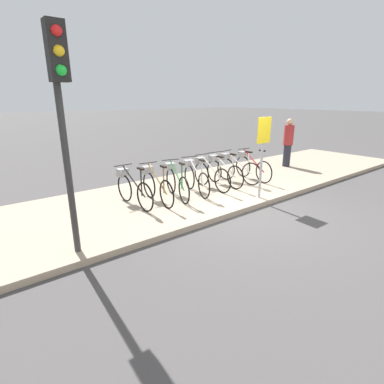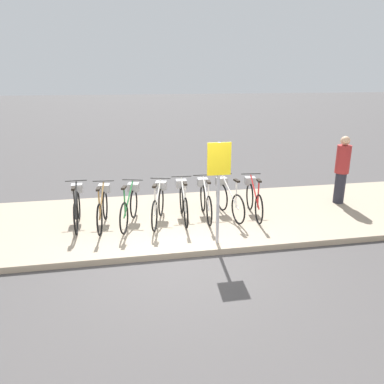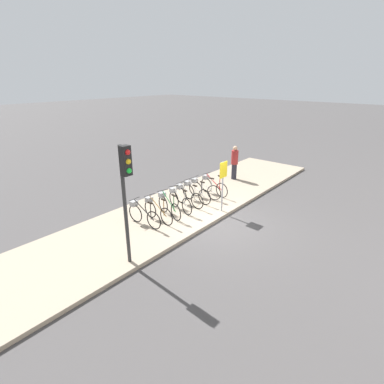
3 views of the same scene
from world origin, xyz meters
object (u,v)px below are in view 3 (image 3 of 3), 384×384
(parked_bicycle_1, at_px, (156,209))
(parked_bicycle_4, at_px, (187,195))
(parked_bicycle_0, at_px, (142,213))
(parked_bicycle_2, at_px, (168,205))
(parked_bicycle_5, at_px, (195,192))
(sign_post, at_px, (223,178))
(parked_bicycle_6, at_px, (203,188))
(parked_bicycle_7, at_px, (212,185))
(parked_bicycle_3, at_px, (179,200))
(traffic_light, at_px, (126,182))
(pedestrian, at_px, (235,162))

(parked_bicycle_1, bearing_deg, parked_bicycle_4, 1.94)
(parked_bicycle_0, distance_m, parked_bicycle_2, 1.13)
(parked_bicycle_5, bearing_deg, parked_bicycle_1, -177.76)
(parked_bicycle_4, relative_size, parked_bicycle_5, 1.00)
(sign_post, bearing_deg, parked_bicycle_1, 148.53)
(parked_bicycle_6, bearing_deg, sign_post, -113.29)
(parked_bicycle_4, distance_m, parked_bicycle_7, 1.63)
(parked_bicycle_6, bearing_deg, parked_bicycle_3, -177.29)
(parked_bicycle_1, distance_m, parked_bicycle_3, 1.20)
(parked_bicycle_1, bearing_deg, parked_bicycle_0, 166.39)
(parked_bicycle_6, bearing_deg, parked_bicycle_0, 179.02)
(sign_post, bearing_deg, traffic_light, -179.32)
(parked_bicycle_3, xyz_separation_m, sign_post, (0.99, -1.34, 0.91))
(parked_bicycle_2, relative_size, parked_bicycle_5, 0.97)
(parked_bicycle_2, relative_size, parked_bicycle_4, 0.97)
(parked_bicycle_7, bearing_deg, sign_post, -131.72)
(parked_bicycle_1, relative_size, parked_bicycle_5, 1.00)
(parked_bicycle_3, xyz_separation_m, parked_bicycle_7, (2.18, -0.01, 0.00))
(parked_bicycle_4, xyz_separation_m, traffic_light, (-4.04, -1.45, 1.97))
(parked_bicycle_0, height_order, parked_bicycle_7, same)
(parked_bicycle_0, bearing_deg, parked_bicycle_2, -7.51)
(parked_bicycle_0, xyz_separation_m, sign_post, (2.74, -1.47, 0.91))
(parked_bicycle_7, relative_size, traffic_light, 0.47)
(traffic_light, bearing_deg, parked_bicycle_2, 25.72)
(parked_bicycle_5, height_order, pedestrian, pedestrian)
(parked_bicycle_0, height_order, parked_bicycle_1, same)
(parked_bicycle_5, xyz_separation_m, traffic_light, (-4.55, -1.48, 1.97))
(parked_bicycle_1, height_order, parked_bicycle_3, same)
(parked_bicycle_4, relative_size, parked_bicycle_7, 1.00)
(parked_bicycle_3, bearing_deg, parked_bicycle_5, 4.77)
(parked_bicycle_2, relative_size, sign_post, 0.77)
(parked_bicycle_5, relative_size, parked_bicycle_7, 1.00)
(parked_bicycle_0, relative_size, parked_bicycle_6, 1.01)
(parked_bicycle_0, height_order, parked_bicycle_2, same)
(parked_bicycle_0, relative_size, parked_bicycle_1, 1.00)
(parked_bicycle_3, relative_size, sign_post, 0.77)
(parked_bicycle_3, bearing_deg, parked_bicycle_1, 179.97)
(parked_bicycle_5, distance_m, sign_post, 1.70)
(parked_bicycle_0, relative_size, traffic_light, 0.47)
(parked_bicycle_5, bearing_deg, parked_bicycle_7, -4.94)
(parked_bicycle_1, distance_m, parked_bicycle_5, 2.27)
(parked_bicycle_3, relative_size, traffic_light, 0.46)
(parked_bicycle_0, height_order, parked_bicycle_3, same)
(parked_bicycle_3, relative_size, parked_bicycle_6, 0.98)
(parked_bicycle_4, bearing_deg, parked_bicycle_6, 0.86)
(parked_bicycle_5, xyz_separation_m, sign_post, (-0.08, -1.43, 0.91))
(parked_bicycle_4, distance_m, traffic_light, 4.72)
(parked_bicycle_7, bearing_deg, parked_bicycle_3, 179.82)
(parked_bicycle_1, bearing_deg, pedestrian, 4.08)
(traffic_light, xyz_separation_m, sign_post, (4.47, 0.05, -1.06))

